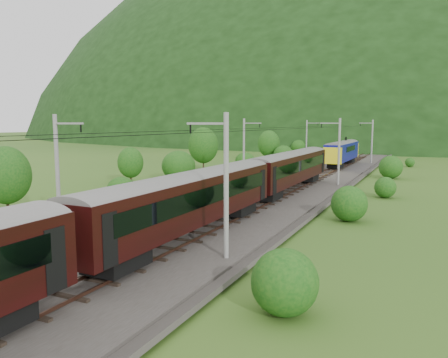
% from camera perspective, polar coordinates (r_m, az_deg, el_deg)
% --- Properties ---
extents(ground, '(600.00, 600.00, 0.00)m').
position_cam_1_polar(ground, '(27.81, -11.51, -8.96)').
color(ground, '#2F581B').
rests_on(ground, ground).
extents(railbed, '(14.00, 220.00, 0.30)m').
position_cam_1_polar(railbed, '(36.01, -1.91, -4.82)').
color(railbed, '#38332D').
rests_on(railbed, ground).
extents(track_left, '(2.40, 220.00, 0.27)m').
position_cam_1_polar(track_left, '(37.10, -5.22, -4.14)').
color(track_left, brown).
rests_on(track_left, railbed).
extents(track_right, '(2.40, 220.00, 0.27)m').
position_cam_1_polar(track_right, '(34.95, 1.60, -4.82)').
color(track_right, brown).
rests_on(track_right, railbed).
extents(catenary_left, '(2.54, 192.28, 8.00)m').
position_cam_1_polar(catenary_left, '(57.83, 2.69, 4.13)').
color(catenary_left, gray).
rests_on(catenary_left, railbed).
extents(catenary_right, '(2.54, 192.28, 8.00)m').
position_cam_1_polar(catenary_right, '(54.30, 14.71, 3.69)').
color(catenary_right, gray).
rests_on(catenary_right, railbed).
extents(overhead_wires, '(4.83, 198.00, 0.03)m').
position_cam_1_polar(overhead_wires, '(35.21, -1.96, 6.31)').
color(overhead_wires, black).
rests_on(overhead_wires, ground).
extents(mountain_main, '(504.00, 360.00, 244.00)m').
position_cam_1_polar(mountain_main, '(281.84, 22.18, 5.23)').
color(mountain_main, black).
rests_on(mountain_main, ground).
extents(mountain_ridge, '(336.00, 280.00, 132.00)m').
position_cam_1_polar(mountain_ridge, '(349.02, 2.42, 6.07)').
color(mountain_ridge, black).
rests_on(mountain_ridge, ground).
extents(train, '(2.87, 138.03, 4.99)m').
position_cam_1_polar(train, '(19.28, -21.26, -6.11)').
color(train, black).
rests_on(train, ground).
extents(hazard_post_near, '(0.18, 0.18, 1.70)m').
position_cam_1_polar(hazard_post_near, '(45.07, 3.21, -1.07)').
color(hazard_post_near, red).
rests_on(hazard_post_near, railbed).
extents(hazard_post_far, '(0.14, 0.14, 1.31)m').
position_cam_1_polar(hazard_post_far, '(62.06, 10.23, 0.95)').
color(hazard_post_far, red).
rests_on(hazard_post_far, railbed).
extents(signal, '(0.27, 0.27, 2.47)m').
position_cam_1_polar(signal, '(89.44, 11.74, 3.35)').
color(signal, black).
rests_on(signal, railbed).
extents(vegetation_left, '(12.42, 141.52, 7.05)m').
position_cam_1_polar(vegetation_left, '(51.45, -11.12, 1.50)').
color(vegetation_left, '#134913').
rests_on(vegetation_left, ground).
extents(vegetation_right, '(4.61, 105.52, 3.12)m').
position_cam_1_polar(vegetation_right, '(22.30, 12.15, -9.37)').
color(vegetation_right, '#134913').
rests_on(vegetation_right, ground).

